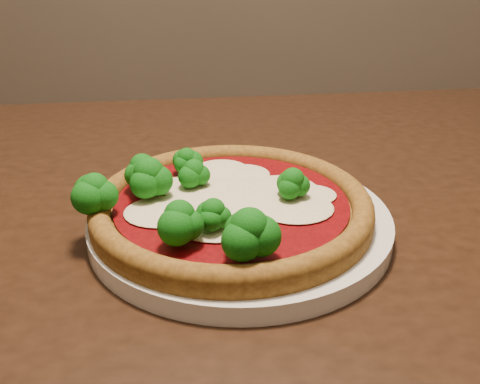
{
  "coord_description": "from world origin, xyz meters",
  "views": [
    {
      "loc": [
        -0.12,
        -0.62,
        1.01
      ],
      "look_at": [
        -0.11,
        -0.17,
        0.79
      ],
      "focal_mm": 40.0,
      "sensor_mm": 36.0,
      "label": 1
    }
  ],
  "objects": [
    {
      "name": "dining_table",
      "position": [
        -0.13,
        -0.14,
        0.65
      ],
      "size": [
        1.22,
        0.99,
        0.75
      ],
      "rotation": [
        0.0,
        0.0,
        0.11
      ],
      "color": "black",
      "rests_on": "floor"
    },
    {
      "name": "plate",
      "position": [
        -0.11,
        -0.17,
        0.76
      ],
      "size": [
        0.29,
        0.29,
        0.02
      ],
      "primitive_type": "cylinder",
      "color": "silver",
      "rests_on": "dining_table"
    },
    {
      "name": "pizza",
      "position": [
        -0.13,
        -0.18,
        0.78
      ],
      "size": [
        0.27,
        0.26,
        0.06
      ],
      "rotation": [
        0.0,
        0.0,
        0.1
      ],
      "color": "brown",
      "rests_on": "plate"
    }
  ]
}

